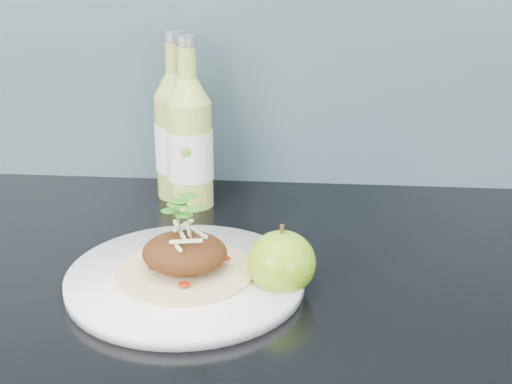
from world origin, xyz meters
TOP-DOWN VIEW (x-y plane):
  - dinner_plate at (-0.00, 1.61)m, footprint 0.33×0.33m
  - pork_taco at (-0.00, 1.61)m, footprint 0.17×0.17m
  - green_apple at (0.11, 1.60)m, footprint 0.10×0.10m
  - cider_bottle_left at (-0.07, 1.91)m, footprint 0.09×0.09m
  - cider_bottle_right at (-0.04, 1.87)m, footprint 0.08×0.08m

SIDE VIEW (x-z plane):
  - dinner_plate at x=0.00m, z-range 0.90..0.92m
  - green_apple at x=0.11m, z-range 0.90..0.98m
  - pork_taco at x=0.00m, z-range 0.89..1.00m
  - cider_bottle_left at x=-0.07m, z-range 0.87..1.13m
  - cider_bottle_right at x=-0.04m, z-range 0.87..1.13m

